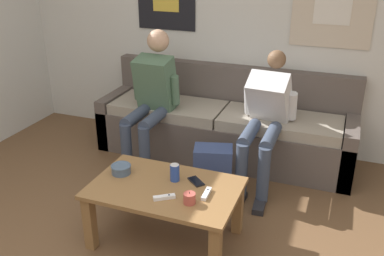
# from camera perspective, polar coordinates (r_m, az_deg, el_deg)

# --- Properties ---
(wall_back) EXTENTS (10.00, 0.07, 2.55)m
(wall_back) POSITION_cam_1_polar(r_m,az_deg,el_deg) (4.33, 4.02, 14.28)
(wall_back) COLOR silver
(wall_back) RESTS_ON ground_plane
(couch) EXTENTS (2.47, 0.71, 0.85)m
(couch) POSITION_cam_1_polar(r_m,az_deg,el_deg) (4.23, 4.34, 0.16)
(couch) COLOR #564C47
(couch) RESTS_ON ground_plane
(coffee_table) EXTENTS (1.01, 0.64, 0.44)m
(coffee_table) POSITION_cam_1_polar(r_m,az_deg,el_deg) (2.99, -3.59, -9.05)
(coffee_table) COLOR olive
(coffee_table) RESTS_ON ground_plane
(person_seated_adult) EXTENTS (0.47, 0.84, 1.24)m
(person_seated_adult) POSITION_cam_1_polar(r_m,az_deg,el_deg) (3.97, -5.45, 4.47)
(person_seated_adult) COLOR #384256
(person_seated_adult) RESTS_ON ground_plane
(person_seated_teen) EXTENTS (0.47, 1.02, 1.10)m
(person_seated_teen) POSITION_cam_1_polar(r_m,az_deg,el_deg) (3.71, 9.82, 1.70)
(person_seated_teen) COLOR #384256
(person_seated_teen) RESTS_ON ground_plane
(backpack) EXTENTS (0.36, 0.30, 0.43)m
(backpack) POSITION_cam_1_polar(r_m,az_deg,el_deg) (3.58, 2.78, -5.96)
(backpack) COLOR navy
(backpack) RESTS_ON ground_plane
(ceramic_bowl) EXTENTS (0.15, 0.15, 0.07)m
(ceramic_bowl) POSITION_cam_1_polar(r_m,az_deg,el_deg) (3.12, -9.44, -5.36)
(ceramic_bowl) COLOR #475B75
(ceramic_bowl) RESTS_ON coffee_table
(pillar_candle) EXTENTS (0.08, 0.08, 0.08)m
(pillar_candle) POSITION_cam_1_polar(r_m,az_deg,el_deg) (2.75, -0.34, -9.36)
(pillar_candle) COLOR #B24C42
(pillar_candle) RESTS_ON coffee_table
(drink_can_blue) EXTENTS (0.07, 0.07, 0.12)m
(drink_can_blue) POSITION_cam_1_polar(r_m,az_deg,el_deg) (2.98, -2.32, -5.96)
(drink_can_blue) COLOR #28479E
(drink_can_blue) RESTS_ON coffee_table
(game_controller_near_left) EXTENTS (0.14, 0.11, 0.03)m
(game_controller_near_left) POSITION_cam_1_polar(r_m,az_deg,el_deg) (2.81, -3.72, -9.20)
(game_controller_near_left) COLOR white
(game_controller_near_left) RESTS_ON coffee_table
(game_controller_near_right) EXTENTS (0.04, 0.15, 0.03)m
(game_controller_near_right) POSITION_cam_1_polar(r_m,az_deg,el_deg) (2.84, 1.94, -8.76)
(game_controller_near_right) COLOR white
(game_controller_near_right) RESTS_ON coffee_table
(cell_phone) EXTENTS (0.15, 0.14, 0.01)m
(cell_phone) POSITION_cam_1_polar(r_m,az_deg,el_deg) (2.99, 0.54, -7.13)
(cell_phone) COLOR black
(cell_phone) RESTS_ON coffee_table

